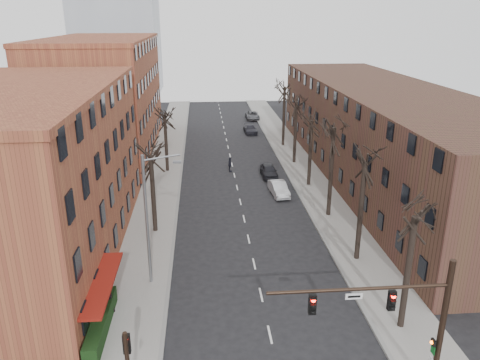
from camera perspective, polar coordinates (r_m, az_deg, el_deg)
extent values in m
cube|color=gray|center=(55.62, -9.17, 1.42)|extent=(4.00, 90.00, 0.15)
cube|color=gray|center=(56.62, 7.19, 1.84)|extent=(4.00, 90.00, 0.15)
cube|color=brown|center=(36.78, -24.36, 0.18)|extent=(12.00, 26.00, 12.00)
cube|color=brown|center=(63.83, -16.22, 9.62)|extent=(12.00, 28.00, 14.00)
cube|color=#452D20|center=(53.00, 17.06, 5.44)|extent=(12.00, 50.00, 10.00)
cube|color=maroon|center=(29.84, -15.89, -16.24)|extent=(1.20, 7.00, 0.15)
cube|color=black|center=(28.70, -16.58, -16.33)|extent=(0.80, 6.00, 1.00)
cylinder|color=black|center=(23.93, 23.32, -16.55)|extent=(0.28, 0.28, 7.20)
cylinder|color=black|center=(21.12, 14.33, -12.76)|extent=(8.00, 0.16, 0.16)
cube|color=black|center=(21.96, 18.00, -13.79)|extent=(0.32, 0.22, 0.95)
cube|color=black|center=(20.94, 8.81, -14.75)|extent=(0.32, 0.22, 0.95)
cube|color=silver|center=(21.24, 13.72, -13.61)|extent=(0.75, 0.04, 0.28)
cube|color=black|center=(24.15, 22.51, -17.82)|extent=(0.12, 0.30, 0.30)
cube|color=black|center=(21.86, -13.66, -18.82)|extent=(0.32, 0.22, 0.95)
cylinder|color=slate|center=(30.70, -11.28, -5.07)|extent=(0.20, 0.20, 9.00)
cylinder|color=slate|center=(29.09, -9.68, 2.70)|extent=(2.39, 0.12, 0.46)
cube|color=slate|center=(29.11, -7.69, 2.20)|extent=(0.50, 0.22, 0.14)
imported|color=#B5B9BD|center=(46.93, 4.75, -1.05)|extent=(1.79, 4.19, 1.34)
imported|color=black|center=(52.20, 3.53, 1.15)|extent=(1.74, 4.14, 1.40)
imported|color=#212129|center=(71.88, 1.27, 6.23)|extent=(1.97, 4.41, 1.26)
imported|color=#4F5156|center=(81.81, 1.53, 7.87)|extent=(2.19, 4.72, 1.31)
imported|color=black|center=(29.85, -15.85, -13.94)|extent=(1.03, 0.99, 1.67)
imported|color=black|center=(53.66, -1.24, 1.88)|extent=(0.53, 1.05, 1.72)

